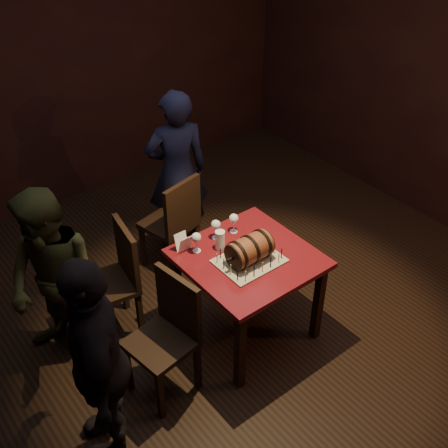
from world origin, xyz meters
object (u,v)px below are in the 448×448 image
object	(u,v)px
wine_glass_mid	(216,225)
pint_of_ale	(220,240)
pub_table	(248,268)
chair_left_front	(169,330)
wine_glass_left	(196,238)
person_left_front	(98,362)
person_left_rear	(55,285)
person_back	(177,172)
barrel_cake	(250,249)
chair_left_rear	(117,275)
chair_back	(175,220)
wine_glass_right	(234,219)

from	to	relation	value
wine_glass_mid	pint_of_ale	distance (m)	0.13
pub_table	chair_left_front	world-z (taller)	chair_left_front
wine_glass_left	person_left_front	size ratio (longest dim) A/B	0.11
chair_left_front	person_left_rear	world-z (taller)	person_left_rear
wine_glass_mid	person_left_rear	bearing A→B (deg)	166.21
pint_of_ale	person_back	size ratio (longest dim) A/B	0.10
barrel_cake	wine_glass_left	world-z (taller)	barrel_cake
chair_left_rear	person_left_front	xyz separation A→B (m)	(-0.57, -0.85, 0.24)
barrel_cake	person_back	world-z (taller)	person_back
wine_glass_left	chair_left_front	xyz separation A→B (m)	(-0.48, -0.33, -0.35)
pub_table	chair_left_front	distance (m)	0.74
chair_left_rear	person_back	distance (m)	1.19
chair_back	pub_table	bearing A→B (deg)	-90.45
chair_left_front	person_left_front	bearing A→B (deg)	-165.30
chair_left_rear	person_left_rear	size ratio (longest dim) A/B	0.64
wine_glass_left	chair_back	world-z (taller)	chair_back
chair_left_rear	chair_back	bearing A→B (deg)	23.32
pint_of_ale	chair_left_rear	distance (m)	0.83
chair_left_rear	pint_of_ale	bearing A→B (deg)	-35.42
pub_table	wine_glass_right	size ratio (longest dim) A/B	5.59
wine_glass_left	person_left_front	distance (m)	1.16
chair_left_rear	chair_left_front	xyz separation A→B (m)	(0.00, -0.70, 0.00)
pint_of_ale	person_back	bearing A→B (deg)	71.71
barrel_cake	wine_glass_right	distance (m)	0.37
pub_table	person_left_front	world-z (taller)	person_left_front
pub_table	person_left_front	distance (m)	1.33
pub_table	person_left_rear	world-z (taller)	person_left_rear
barrel_cake	pint_of_ale	world-z (taller)	barrel_cake
barrel_cake	chair_left_front	world-z (taller)	barrel_cake
barrel_cake	pint_of_ale	size ratio (longest dim) A/B	2.41
wine_glass_left	pint_of_ale	size ratio (longest dim) A/B	1.07
wine_glass_left	chair_left_rear	distance (m)	0.70
wine_glass_right	person_left_rear	bearing A→B (deg)	166.90
wine_glass_left	chair_back	size ratio (longest dim) A/B	0.17
person_left_front	chair_left_rear	bearing A→B (deg)	170.28
barrel_cake	wine_glass_left	distance (m)	0.39
chair_back	pint_of_ale	bearing A→B (deg)	-98.07
chair_back	person_left_front	world-z (taller)	person_left_front
chair_left_rear	person_left_rear	world-z (taller)	person_left_rear
wine_glass_left	person_left_rear	size ratio (longest dim) A/B	0.11
chair_left_front	person_left_front	size ratio (longest dim) A/B	0.61
barrel_cake	wine_glass_left	bearing A→B (deg)	124.51
pint_of_ale	chair_left_front	size ratio (longest dim) A/B	0.16
chair_left_front	pint_of_ale	bearing A→B (deg)	21.85
pint_of_ale	chair_left_rear	world-z (taller)	chair_left_rear
person_left_rear	wine_glass_right	bearing A→B (deg)	57.50
pint_of_ale	chair_left_front	distance (m)	0.74
wine_glass_left	wine_glass_mid	xyz separation A→B (m)	(0.20, 0.04, -0.00)
wine_glass_left	pint_of_ale	bearing A→B (deg)	-26.70
wine_glass_right	chair_left_rear	distance (m)	0.97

